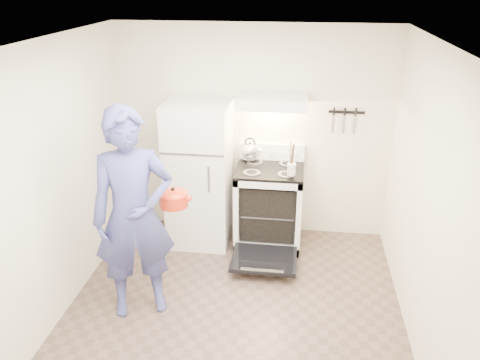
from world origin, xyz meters
name	(u,v)px	position (x,y,z in m)	size (l,w,h in m)	color
floor	(231,321)	(0.00, 0.00, 0.00)	(3.60, 3.60, 0.00)	brown
back_wall	(253,133)	(0.00, 1.80, 1.25)	(3.20, 0.02, 2.50)	beige
refrigerator	(200,174)	(-0.58, 1.45, 0.85)	(0.70, 0.70, 1.70)	white
stove_body	(269,207)	(0.23, 1.48, 0.46)	(0.76, 0.65, 0.92)	white
cooktop	(270,170)	(0.23, 1.48, 0.94)	(0.76, 0.65, 0.03)	black
backsplash	(272,151)	(0.23, 1.76, 1.05)	(0.76, 0.07, 0.20)	white
oven_door	(264,259)	(0.23, 0.88, 0.12)	(0.70, 0.54, 0.04)	black
oven_rack	(269,208)	(0.23, 1.48, 0.44)	(0.60, 0.52, 0.01)	slate
range_hood	(272,101)	(0.23, 1.55, 1.71)	(0.76, 0.50, 0.12)	white
knife_strip	(347,112)	(1.05, 1.79, 1.55)	(0.40, 0.02, 0.03)	black
pizza_stone	(265,205)	(0.18, 1.53, 0.45)	(0.33, 0.33, 0.02)	#8B6D4F
tea_kettle	(250,150)	(-0.02, 1.68, 1.09)	(0.23, 0.19, 0.29)	#BBBBC0
utensil_jar	(291,169)	(0.47, 1.25, 1.05)	(0.09, 0.09, 0.13)	silver
person	(134,216)	(-0.89, 0.10, 1.00)	(0.73, 0.48, 2.00)	navy
dutch_oven	(173,200)	(-0.58, 0.34, 1.06)	(0.33, 0.26, 0.22)	red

